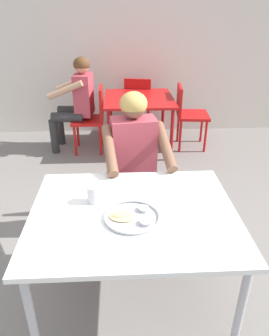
{
  "coord_description": "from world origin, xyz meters",
  "views": [
    {
      "loc": [
        -0.02,
        -1.45,
        1.78
      ],
      "look_at": [
        0.07,
        0.28,
        0.88
      ],
      "focal_mm": 34.04,
      "sensor_mm": 36.0,
      "label": 1
    }
  ],
  "objects": [
    {
      "name": "chair_red_left",
      "position": [
        -0.35,
        2.53,
        0.49
      ],
      "size": [
        0.41,
        0.41,
        0.85
      ],
      "color": "red",
      "rests_on": "ground"
    },
    {
      "name": "chair_foreground",
      "position": [
        0.08,
        0.96,
        0.5
      ],
      "size": [
        0.47,
        0.45,
        0.86
      ],
      "color": "red",
      "rests_on": "ground"
    },
    {
      "name": "ground_plane",
      "position": [
        0.0,
        0.0,
        -0.03
      ],
      "size": [
        12.0,
        12.0,
        0.05
      ],
      "primitive_type": "cube",
      "color": "slate"
    },
    {
      "name": "table_foreground",
      "position": [
        0.05,
        0.03,
        0.66
      ],
      "size": [
        1.17,
        0.94,
        0.73
      ],
      "color": "white",
      "rests_on": "ground"
    },
    {
      "name": "thali_tray",
      "position": [
        0.04,
        -0.03,
        0.74
      ],
      "size": [
        0.31,
        0.31,
        0.03
      ],
      "color": "#B7BABF",
      "rests_on": "table_foreground"
    },
    {
      "name": "back_wall",
      "position": [
        0.0,
        3.34,
        1.7
      ],
      "size": [
        12.0,
        0.12,
        3.4
      ],
      "primitive_type": "cube",
      "color": "silver",
      "rests_on": "ground"
    },
    {
      "name": "chair_red_right",
      "position": [
        0.89,
        2.6,
        0.5
      ],
      "size": [
        0.45,
        0.48,
        0.84
      ],
      "color": "red",
      "rests_on": "ground"
    },
    {
      "name": "drinking_cup",
      "position": [
        -0.17,
        0.14,
        0.78
      ],
      "size": [
        0.08,
        0.08,
        0.11
      ],
      "color": "silver",
      "rests_on": "table_foreground"
    },
    {
      "name": "diner_foreground",
      "position": [
        0.1,
        0.74,
        0.72
      ],
      "size": [
        0.54,
        0.59,
        1.21
      ],
      "color": "#2E2E2E",
      "rests_on": "ground"
    },
    {
      "name": "patron_background",
      "position": [
        -0.55,
        2.6,
        0.72
      ],
      "size": [
        0.58,
        0.54,
        1.21
      ],
      "color": "#2D2D2D",
      "rests_on": "ground"
    },
    {
      "name": "chair_red_far",
      "position": [
        0.27,
        3.16,
        0.5
      ],
      "size": [
        0.47,
        0.49,
        0.84
      ],
      "color": "#B31313",
      "rests_on": "ground"
    },
    {
      "name": "table_background_red",
      "position": [
        0.24,
        2.58,
        0.63
      ],
      "size": [
        0.88,
        0.95,
        0.7
      ],
      "color": "#B71414",
      "rests_on": "ground"
    }
  ]
}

